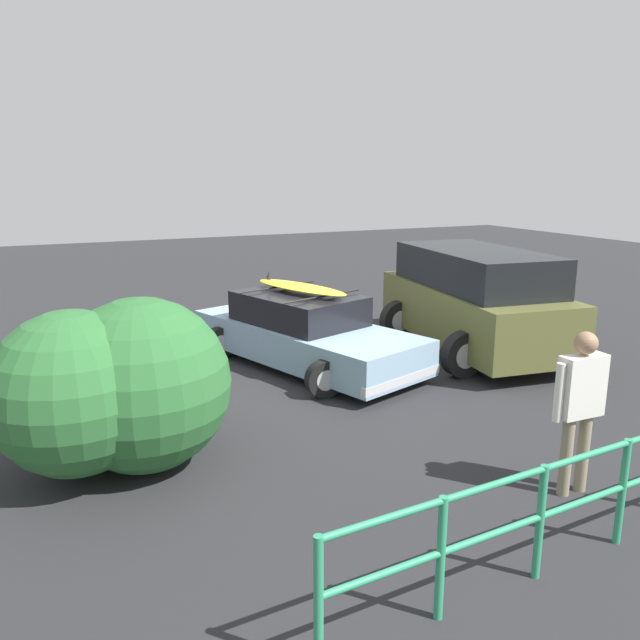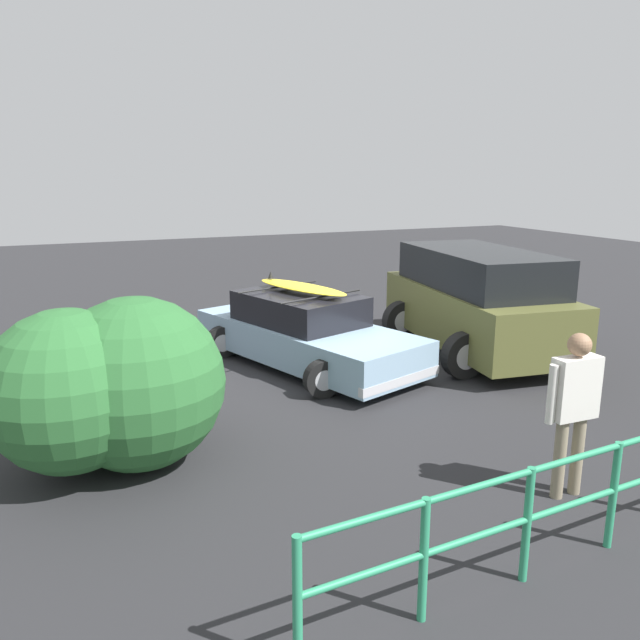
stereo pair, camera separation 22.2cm
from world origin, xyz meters
name	(u,v)px [view 1 (the left image)]	position (x,y,z in m)	size (l,w,h in m)	color
ground_plane	(312,365)	(0.00, 0.00, -0.01)	(44.00, 44.00, 0.02)	#28282B
sedan_car	(304,332)	(0.12, -0.09, 0.60)	(3.08, 4.79, 1.54)	#8CADC6
suv_car	(474,300)	(-3.10, 0.46, 0.99)	(2.97, 4.62, 1.94)	brown
person_bystander	(580,398)	(-0.69, 5.25, 1.06)	(0.69, 0.24, 1.77)	gray
bush_near_left	(115,389)	(3.59, 2.45, 0.89)	(2.69, 2.35, 2.08)	brown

